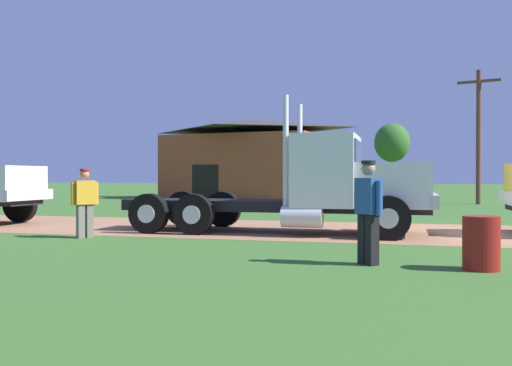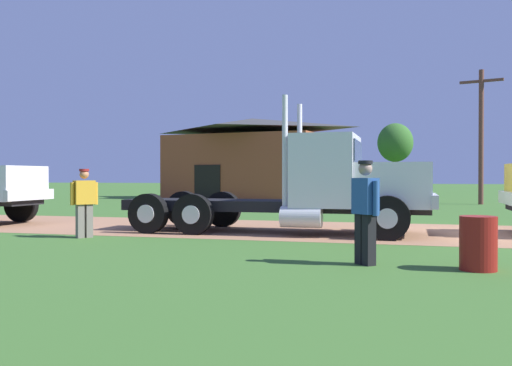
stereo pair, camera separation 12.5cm
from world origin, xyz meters
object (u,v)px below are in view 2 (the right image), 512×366
at_px(visitor_standing_near, 84,200).
at_px(utility_pole_near, 481,133).
at_px(shed_building, 252,160).
at_px(truck_foreground_white, 322,187).
at_px(visitor_walking_mid, 365,208).
at_px(steel_barrel, 478,243).

xyz_separation_m(visitor_standing_near, utility_pole_near, (11.19, 19.95, 2.89)).
height_order(shed_building, utility_pole_near, utility_pole_near).
xyz_separation_m(truck_foreground_white, visitor_walking_mid, (1.50, -4.97, -0.24)).
bearing_deg(shed_building, visitor_standing_near, -83.77).
relative_size(steel_barrel, utility_pole_near, 0.12).
height_order(visitor_standing_near, shed_building, shed_building).
distance_m(visitor_walking_mid, utility_pole_near, 22.99).
bearing_deg(visitor_standing_near, steel_barrel, -16.37).
height_order(visitor_standing_near, steel_barrel, visitor_standing_near).
distance_m(steel_barrel, shed_building, 29.32).
distance_m(visitor_walking_mid, steel_barrel, 1.85).
xyz_separation_m(steel_barrel, utility_pole_near, (2.52, 22.50, 3.37)).
xyz_separation_m(visitor_walking_mid, shed_building, (-9.56, 26.86, 1.62)).
height_order(visitor_walking_mid, shed_building, shed_building).
distance_m(visitor_standing_near, visitor_walking_mid, 7.32).
distance_m(shed_building, utility_pole_near, 14.60).
distance_m(truck_foreground_white, shed_building, 23.37).
bearing_deg(visitor_walking_mid, steel_barrel, -2.97).
bearing_deg(visitor_standing_near, shed_building, 96.23).
relative_size(visitor_walking_mid, shed_building, 0.15).
bearing_deg(visitor_walking_mid, visitor_standing_near, 160.41).
xyz_separation_m(truck_foreground_white, visitor_standing_near, (-5.40, -2.52, -0.28)).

